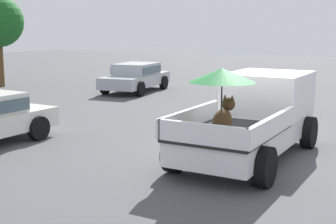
{
  "coord_description": "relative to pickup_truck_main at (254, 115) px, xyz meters",
  "views": [
    {
      "loc": [
        -10.46,
        -3.53,
        3.05
      ],
      "look_at": [
        -0.84,
        1.66,
        1.1
      ],
      "focal_mm": 51.53,
      "sensor_mm": 36.0,
      "label": 1
    }
  ],
  "objects": [
    {
      "name": "pickup_truck_main",
      "position": [
        0.0,
        0.0,
        0.0
      ],
      "size": [
        5.09,
        2.33,
        2.24
      ],
      "rotation": [
        0.0,
        0.0,
        -0.02
      ],
      "color": "black",
      "rests_on": "ground"
    },
    {
      "name": "parked_sedan_near",
      "position": [
        8.38,
        8.57,
        -0.23
      ],
      "size": [
        4.46,
        2.33,
        1.33
      ],
      "rotation": [
        0.0,
        0.0,
        3.25
      ],
      "color": "black",
      "rests_on": "ground"
    },
    {
      "name": "ground_plane",
      "position": [
        -0.4,
        0.01,
        -0.97
      ],
      "size": [
        80.0,
        80.0,
        0.0
      ],
      "primitive_type": "plane",
      "color": "#4C4C4F"
    }
  ]
}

